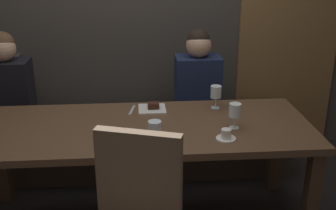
% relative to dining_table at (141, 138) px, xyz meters
% --- Properties ---
extents(arched_door, '(0.90, 0.05, 2.55)m').
position_rel_dining_table_xyz_m(arched_door, '(1.35, 1.15, 0.71)').
color(arched_door, olive).
rests_on(arched_door, ground).
extents(dining_table, '(2.20, 0.84, 0.74)m').
position_rel_dining_table_xyz_m(dining_table, '(0.00, 0.00, 0.00)').
color(dining_table, '#493422').
rests_on(dining_table, ground).
extents(banquette_bench, '(2.50, 0.44, 0.45)m').
position_rel_dining_table_xyz_m(banquette_bench, '(0.00, 0.70, -0.42)').
color(banquette_bench, '#40352A').
rests_on(banquette_bench, ground).
extents(diner_redhead, '(0.36, 0.24, 0.78)m').
position_rel_dining_table_xyz_m(diner_redhead, '(-1.01, 0.67, 0.17)').
color(diner_redhead, black).
rests_on(diner_redhead, banquette_bench).
extents(diner_bearded, '(0.36, 0.24, 0.77)m').
position_rel_dining_table_xyz_m(diner_bearded, '(0.47, 0.73, 0.16)').
color(diner_bearded, '#192342').
rests_on(diner_bearded, banquette_bench).
extents(wine_glass_near_left, '(0.08, 0.08, 0.16)m').
position_rel_dining_table_xyz_m(wine_glass_near_left, '(0.07, -0.32, 0.20)').
color(wine_glass_near_left, silver).
rests_on(wine_glass_near_left, dining_table).
extents(wine_glass_far_right, '(0.08, 0.08, 0.16)m').
position_rel_dining_table_xyz_m(wine_glass_far_right, '(0.53, 0.27, 0.20)').
color(wine_glass_far_right, silver).
rests_on(wine_glass_far_right, dining_table).
extents(wine_glass_center_front, '(0.08, 0.08, 0.16)m').
position_rel_dining_table_xyz_m(wine_glass_center_front, '(0.59, -0.09, 0.20)').
color(wine_glass_center_front, silver).
rests_on(wine_glass_center_front, dining_table).
extents(espresso_cup, '(0.12, 0.12, 0.06)m').
position_rel_dining_table_xyz_m(espresso_cup, '(0.50, -0.24, 0.11)').
color(espresso_cup, white).
rests_on(espresso_cup, dining_table).
extents(dessert_plate, '(0.19, 0.19, 0.05)m').
position_rel_dining_table_xyz_m(dessert_plate, '(0.09, 0.27, 0.10)').
color(dessert_plate, white).
rests_on(dessert_plate, dining_table).
extents(fork_on_table, '(0.05, 0.17, 0.01)m').
position_rel_dining_table_xyz_m(fork_on_table, '(-0.06, 0.26, 0.09)').
color(fork_on_table, silver).
rests_on(fork_on_table, dining_table).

